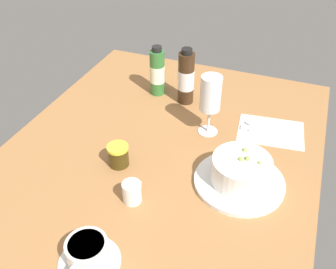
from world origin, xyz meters
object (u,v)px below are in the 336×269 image
Objects in this scene: wine_glass at (211,96)px; sauce_bottle_brown at (186,78)px; sauce_bottle_green at (157,72)px; porridge_bowl at (241,172)px; cutlery_setting at (269,131)px; coffee_cup at (89,254)px; jam_jar at (118,155)px; creamer_jug at (132,192)px.

sauce_bottle_brown is at bearing 41.14° from wine_glass.
sauce_bottle_green is (14.81, 21.98, -4.38)cm from wine_glass.
porridge_bowl is 24.94cm from cutlery_setting.
jam_jar is (28.65, 8.21, 0.06)cm from coffee_cup.
cutlery_setting is at bearing -8.28° from porridge_bowl.
jam_jar is at bearing 97.86° from porridge_bowl.
porridge_bowl is at bearing -141.39° from sauce_bottle_brown.
porridge_bowl is at bearing 171.72° from cutlery_setting.
cutlery_setting is at bearing -68.67° from wine_glass.
creamer_jug is (-38.94, 25.68, 2.51)cm from cutlery_setting.
wine_glass is 17.88cm from sauce_bottle_brown.
sauce_bottle_green is (65.60, 12.53, 4.80)cm from coffee_cup.
sauce_bottle_green is (32.68, 35.26, 4.05)cm from porridge_bowl.
sauce_bottle_brown reaches higher than coffee_cup.
wine_glass reaches higher than sauce_bottle_green.
porridge_bowl is at bearing -143.38° from wine_glass.
coffee_cup is 66.96cm from sauce_bottle_green.
coffee_cup is at bearing 155.38° from cutlery_setting.
sauce_bottle_brown is (13.20, 11.53, -3.55)cm from wine_glass.
porridge_bowl is 26.47cm from creamer_jug.
jam_jar is (-28.71, 34.50, 2.76)cm from cutlery_setting.
cutlery_setting is 1.20× the size of sauce_bottle_green.
wine_glass is (50.79, -9.45, 9.19)cm from coffee_cup.
coffee_cup is 52.47cm from wine_glass.
coffee_cup is 0.73× the size of wine_glass.
coffee_cup is at bearing -164.01° from jam_jar.
creamer_jug is 13.51cm from jam_jar.
jam_jar is 37.50cm from sauce_bottle_green.
wine_glass reaches higher than creamer_jug.
cutlery_setting is at bearing -101.98° from sauce_bottle_green.
coffee_cup is at bearing 145.38° from porridge_bowl.
wine_glass reaches higher than jam_jar.
sauce_bottle_green reaches higher than porridge_bowl.
cutlery_setting is 1.52× the size of coffee_cup.
jam_jar is (-4.27, 30.94, -0.70)cm from porridge_bowl.
creamer_jug is 34.84cm from wine_glass.
sauce_bottle_brown reaches higher than porridge_bowl.
cutlery_setting is 63.16cm from coffee_cup.
sauce_bottle_green is at bearing 15.56° from creamer_jug.
creamer_jug is 49.23cm from sauce_bottle_green.
cutlery_setting is 1.12× the size of wine_glass.
sauce_bottle_green reaches higher than coffee_cup.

